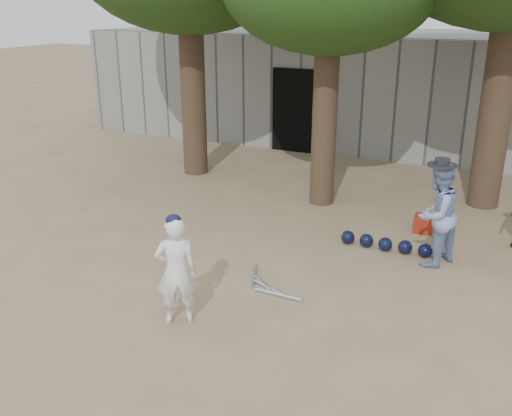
% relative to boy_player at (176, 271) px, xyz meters
% --- Properties ---
extents(ground, '(70.00, 70.00, 0.00)m').
position_rel_boy_player_xyz_m(ground, '(-0.37, 0.90, -0.71)').
color(ground, '#937C5E').
rests_on(ground, ground).
extents(boy_player, '(0.62, 0.58, 1.43)m').
position_rel_boy_player_xyz_m(boy_player, '(0.00, 0.00, 0.00)').
color(boy_player, white).
rests_on(boy_player, ground).
extents(spectator_blue, '(0.91, 0.99, 1.63)m').
position_rel_boy_player_xyz_m(spectator_blue, '(2.71, 3.10, 0.10)').
color(spectator_blue, '#8095C6').
rests_on(spectator_blue, ground).
extents(red_bag, '(0.43, 0.34, 0.30)m').
position_rel_boy_player_xyz_m(red_bag, '(2.43, 4.36, -0.56)').
color(red_bag, '#A11C15').
rests_on(red_bag, ground).
extents(back_building, '(16.00, 5.24, 3.00)m').
position_rel_boy_player_xyz_m(back_building, '(-0.37, 11.23, 0.78)').
color(back_building, gray).
rests_on(back_building, ground).
extents(helmet_row, '(1.51, 0.26, 0.23)m').
position_rel_boy_player_xyz_m(helmet_row, '(1.95, 3.28, -0.60)').
color(helmet_row, black).
rests_on(helmet_row, ground).
extents(bat_pile, '(1.05, 0.75, 0.06)m').
position_rel_boy_player_xyz_m(bat_pile, '(0.66, 1.31, -0.69)').
color(bat_pile, silver).
rests_on(bat_pile, ground).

